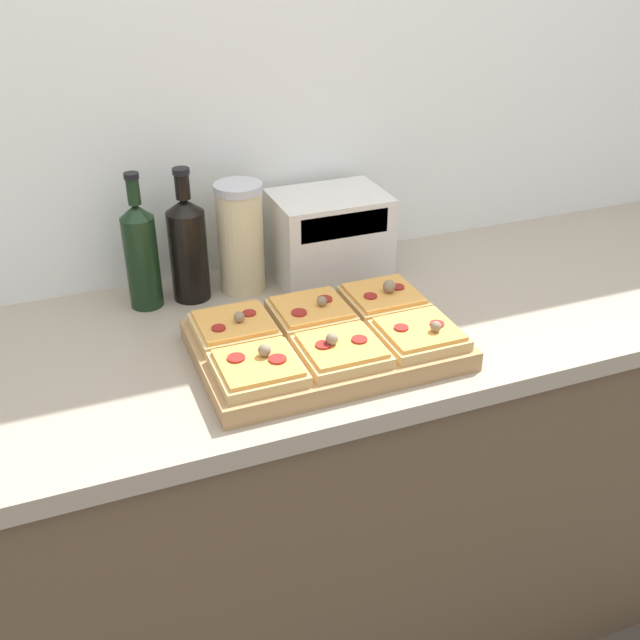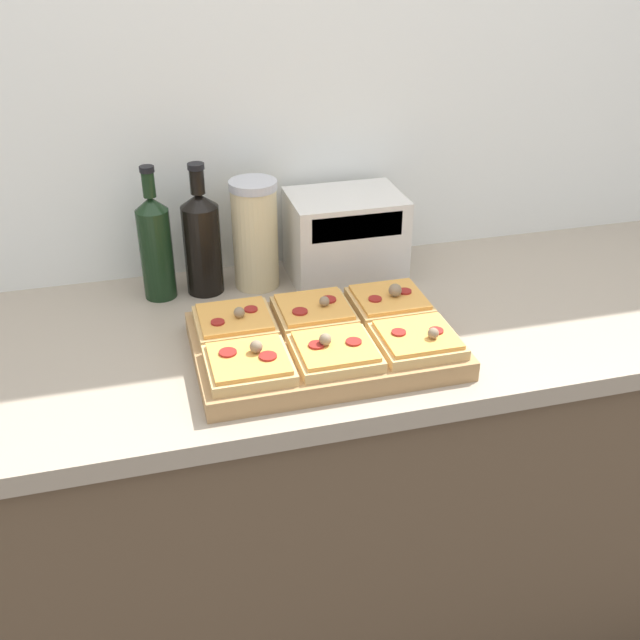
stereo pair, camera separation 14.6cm
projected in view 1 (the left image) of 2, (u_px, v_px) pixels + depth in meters
name	position (u px, v px, depth m)	size (l,w,h in m)	color
wall_back	(260.00, 133.00, 1.70)	(6.00, 0.06, 2.50)	silver
kitchen_counter	(318.00, 493.00, 1.80)	(2.63, 0.67, 0.94)	brown
cutting_board	(326.00, 345.00, 1.45)	(0.50, 0.33, 0.04)	#A37A4C
pizza_slice_back_left	(234.00, 326.00, 1.45)	(0.15, 0.15, 0.05)	tan
pizza_slice_back_center	(311.00, 312.00, 1.50)	(0.15, 0.15, 0.05)	tan
pizza_slice_back_right	(384.00, 298.00, 1.55)	(0.15, 0.15, 0.05)	tan
pizza_slice_front_left	(258.00, 367.00, 1.32)	(0.15, 0.15, 0.05)	tan
pizza_slice_front_center	(341.00, 350.00, 1.37)	(0.15, 0.15, 0.05)	tan
pizza_slice_front_right	(419.00, 334.00, 1.42)	(0.15, 0.15, 0.05)	tan
olive_oil_bottle	(141.00, 253.00, 1.58)	(0.07, 0.07, 0.30)	black
wine_bottle	(188.00, 247.00, 1.61)	(0.08, 0.08, 0.30)	black
grain_jar_tall	(241.00, 237.00, 1.65)	(0.11, 0.11, 0.25)	beige
toaster_oven	(329.00, 236.00, 1.72)	(0.28, 0.18, 0.20)	beige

